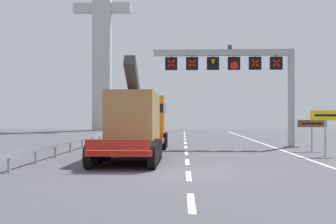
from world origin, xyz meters
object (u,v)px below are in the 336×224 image
Objects in this scene: overhead_lane_gantry at (242,68)px; heavy_haul_truck_red at (140,121)px; exit_sign_yellow at (326,121)px; tourist_info_sign_brown at (312,127)px; bridge_pylon_distant at (102,29)px.

heavy_haul_truck_red is at bearing -140.73° from overhead_lane_gantry.
exit_sign_yellow is (3.82, -6.68, -3.75)m from overhead_lane_gantry.
exit_sign_yellow is 3.16m from tourist_info_sign_brown.
heavy_haul_truck_red is 11.14m from tourist_info_sign_brown.
heavy_haul_truck_red is at bearing -169.10° from tourist_info_sign_brown.
overhead_lane_gantry is 0.34× the size of bridge_pylon_distant.
heavy_haul_truck_red is 10.79m from exit_sign_yellow.
overhead_lane_gantry is at bearing 39.27° from heavy_haul_truck_red.
exit_sign_yellow is at bearing -5.43° from heavy_haul_truck_red.
overhead_lane_gantry reaches higher than exit_sign_yellow.
bridge_pylon_distant is at bearing 118.90° from tourist_info_sign_brown.
overhead_lane_gantry is at bearing -63.76° from bridge_pylon_distant.
tourist_info_sign_brown is at bearing -41.58° from overhead_lane_gantry.
exit_sign_yellow reaches higher than tourist_info_sign_brown.
overhead_lane_gantry is 9.71m from heavy_haul_truck_red.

